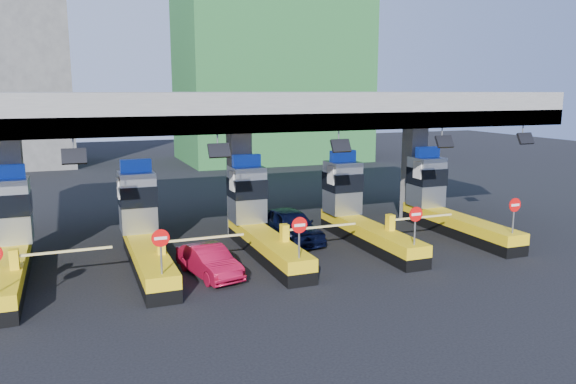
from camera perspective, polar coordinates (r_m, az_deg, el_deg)
name	(u,v)px	position (r m, az deg, el deg)	size (l,w,h in m)	color
ground	(260,251)	(25.23, -2.91, -6.03)	(120.00, 120.00, 0.00)	black
toll_canopy	(239,111)	(26.97, -4.99, 8.23)	(28.00, 12.09, 7.00)	slate
toll_lane_far_left	(9,241)	(24.06, -26.45, -4.49)	(4.43, 8.00, 4.16)	black
toll_lane_left	(143,229)	(24.09, -14.52, -3.70)	(4.43, 8.00, 4.16)	black
toll_lane_center	(257,219)	(25.13, -3.14, -2.81)	(4.43, 8.00, 4.16)	black
toll_lane_right	(356,211)	(27.08, 6.97, -1.92)	(4.43, 8.00, 4.16)	black
toll_lane_far_right	(443,203)	(29.74, 15.48, -1.12)	(4.43, 8.00, 4.16)	black
bg_building_scaffold	(270,20)	(58.79, -1.82, 17.03)	(18.00, 12.00, 28.00)	#1E5926
van	(291,225)	(26.67, 0.27, -3.39)	(1.84, 4.58, 1.56)	black
red_car	(209,261)	(21.98, -8.01, -6.97)	(1.27, 3.63, 1.20)	#A20C2A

